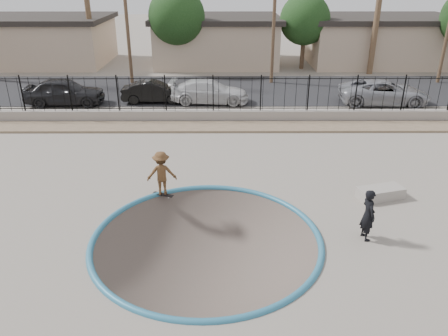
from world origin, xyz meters
The scene contains 22 objects.
ground centered at (0.00, 12.00, -1.10)m, with size 120.00×120.00×2.20m, color slate.
bowl_pit centered at (0.00, -1.00, 0.00)m, with size 6.84×6.84×1.80m, color #4E443B, non-canonical shape.
coping_ring centered at (0.00, -1.00, 0.00)m, with size 7.04×7.04×0.20m, color teal.
rock_strip centered at (0.00, 9.20, 0.06)m, with size 42.00×1.60×0.11m, color #8E765D.
retaining_wall centered at (0.00, 10.30, 0.30)m, with size 42.00×0.45×0.60m, color gray.
fence centered at (0.00, 10.30, 1.50)m, with size 40.00×0.04×1.80m.
street centered at (0.00, 17.00, 0.02)m, with size 90.00×8.00×0.04m, color black.
house_west centered at (-15.00, 26.50, 1.97)m, with size 11.60×8.60×3.90m.
house_center centered at (0.00, 26.50, 1.97)m, with size 10.60×8.60×3.90m.
house_east centered at (14.00, 26.50, 1.97)m, with size 12.60×8.60×3.90m.
utility_pole_left centered at (-6.00, 19.00, 4.70)m, with size 1.70×0.24×9.00m.
utility_pole_mid centered at (4.00, 19.00, 4.96)m, with size 1.70×0.24×9.50m.
street_tree_left centered at (-3.00, 23.00, 4.19)m, with size 4.32×4.32×6.36m.
street_tree_mid centered at (7.00, 24.00, 3.84)m, with size 3.96×3.96×5.83m.
skater centered at (-1.66, 1.78, 0.81)m, with size 1.04×0.60×1.61m, color brown.
skateboard centered at (-1.66, 1.78, 0.06)m, with size 0.80×0.48×0.07m.
videographer centered at (4.80, -0.95, 0.81)m, with size 0.59×0.39×1.63m, color black.
concrete_ledge centered at (6.10, 1.60, 0.20)m, with size 1.60×0.70×0.40m, color gray.
car_a centered at (-8.91, 13.42, 0.82)m, with size 1.85×4.60×1.57m, color black.
car_b centered at (-3.66, 13.93, 0.67)m, with size 1.35×3.87×1.27m, color black.
car_c centered at (-0.30, 13.80, 0.72)m, with size 1.92×4.73×1.37m, color silver.
car_d centered at (10.14, 13.40, 0.77)m, with size 2.43×5.27×1.47m, color #9A9CA3.
Camera 1 is at (0.49, -12.11, 7.43)m, focal length 35.00 mm.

